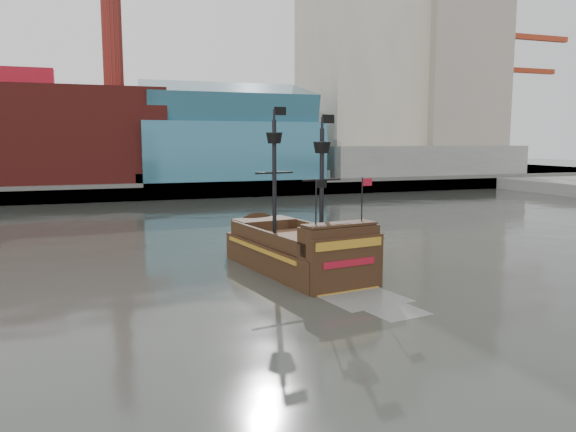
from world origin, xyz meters
name	(u,v)px	position (x,y,z in m)	size (l,w,h in m)	color
ground	(369,322)	(0.00, 0.00, 0.00)	(400.00, 400.00, 0.00)	#2C2F29
promenade_far	(154,180)	(0.00, 92.00, 1.00)	(220.00, 60.00, 2.00)	slate
seawall	(177,191)	(0.00, 62.50, 1.30)	(220.00, 1.00, 2.60)	#4C4C49
skyline	(183,57)	(5.21, 84.56, 24.55)	(149.00, 45.00, 62.00)	brown
crane_a	(507,96)	(78.63, 82.00, 19.11)	(22.50, 4.00, 32.25)	slate
crane_b	(509,114)	(88.23, 92.00, 15.57)	(19.10, 4.00, 26.25)	slate
pirate_ship	(298,255)	(0.54, 11.58, 1.10)	(7.24, 16.81, 12.18)	black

